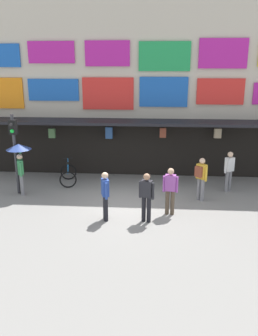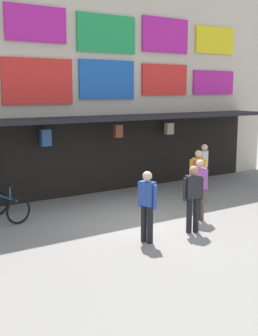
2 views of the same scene
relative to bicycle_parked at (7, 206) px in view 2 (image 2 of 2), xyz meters
name	(u,v)px [view 2 (image 2 of 2)]	position (x,y,z in m)	size (l,w,h in m)	color
ground_plane	(145,225)	(2.84, -2.47, -0.39)	(80.00, 80.00, 0.00)	gray
shopfront	(66,76)	(2.83, 2.10, 3.57)	(18.00, 2.60, 8.00)	beige
bicycle_parked	(7,206)	(0.00, 0.00, 0.00)	(0.95, 1.29, 1.05)	black
pedestrian_in_green	(193,195)	(3.48, -3.60, 0.55)	(0.51, 0.32, 1.68)	black
pedestrian_in_blue	(147,203)	(2.12, -3.56, 0.55)	(0.32, 0.51, 1.68)	black
pedestrian_in_white	(204,165)	(6.75, -0.48, 0.55)	(0.44, 0.40, 1.68)	gray
pedestrian_in_yellow	(198,173)	(5.49, -1.56, 0.59)	(0.47, 0.47, 1.68)	gray
pedestrian_in_black	(199,185)	(4.29, -2.92, 0.59)	(0.53, 0.39, 1.68)	brown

